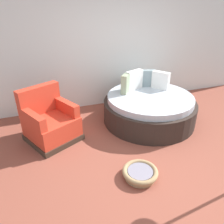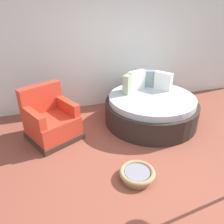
{
  "view_description": "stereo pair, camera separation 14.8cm",
  "coord_description": "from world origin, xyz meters",
  "views": [
    {
      "loc": [
        -1.52,
        -2.26,
        2.27
      ],
      "look_at": [
        -0.41,
        0.85,
        0.55
      ],
      "focal_mm": 34.97,
      "sensor_mm": 36.0,
      "label": 1
    },
    {
      "loc": [
        -1.38,
        -2.3,
        2.27
      ],
      "look_at": [
        -0.41,
        0.85,
        0.55
      ],
      "focal_mm": 34.97,
      "sensor_mm": 36.0,
      "label": 2
    }
  ],
  "objects": [
    {
      "name": "round_daybed",
      "position": [
        0.54,
        1.26,
        0.29
      ],
      "size": [
        1.86,
        1.86,
        0.96
      ],
      "color": "#2D231E",
      "rests_on": "ground_plane"
    },
    {
      "name": "back_wall",
      "position": [
        0.0,
        2.43,
        1.44
      ],
      "size": [
        8.0,
        0.12,
        2.88
      ],
      "primitive_type": "cube",
      "color": "silver",
      "rests_on": "ground_plane"
    },
    {
      "name": "ground_plane",
      "position": [
        0.0,
        0.0,
        -0.01
      ],
      "size": [
        8.0,
        8.0,
        0.02
      ],
      "primitive_type": "cube",
      "color": "brown"
    },
    {
      "name": "pet_basket",
      "position": [
        -0.36,
        -0.18,
        0.07
      ],
      "size": [
        0.51,
        0.51,
        0.13
      ],
      "color": "#9E7F56",
      "rests_on": "ground_plane"
    },
    {
      "name": "red_armchair",
      "position": [
        -1.44,
        1.25,
        0.33
      ],
      "size": [
        1.07,
        1.07,
        0.94
      ],
      "color": "#38281E",
      "rests_on": "ground_plane"
    }
  ]
}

